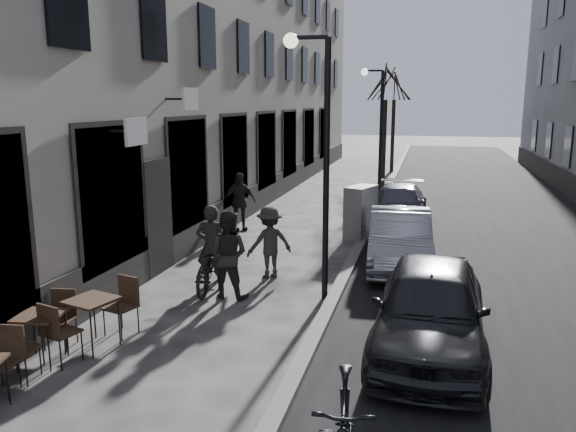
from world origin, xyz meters
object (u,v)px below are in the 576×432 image
at_px(pedestrian_near, 228,254).
at_px(car_mid, 400,239).
at_px(tree_far, 395,85).
at_px(bicycle, 212,263).
at_px(tree_near, 386,82).
at_px(pedestrian_far, 239,202).
at_px(car_far, 398,205).
at_px(pedestrian_mid, 270,242).
at_px(bistro_set_b, 41,333).
at_px(bistro_set_c, 93,318).
at_px(utility_cabinet, 361,213).
at_px(car_near, 430,308).
at_px(streetlamp_far, 377,119).
at_px(streetlamp_near, 318,139).

relative_size(pedestrian_near, car_mid, 0.44).
bearing_deg(tree_far, bicycle, -96.27).
bearing_deg(tree_near, pedestrian_far, -109.80).
bearing_deg(car_far, tree_near, 99.17).
xyz_separation_m(pedestrian_mid, car_far, (2.44, 6.22, -0.19)).
bearing_deg(pedestrian_mid, bistro_set_b, 29.50).
bearing_deg(bistro_set_c, pedestrian_mid, 82.97).
xyz_separation_m(bistro_set_c, utility_cabinet, (3.25, 8.08, 0.27)).
xyz_separation_m(bistro_set_b, bistro_set_c, (0.46, 0.64, 0.03)).
xyz_separation_m(tree_far, bicycle, (-2.30, -20.95, -4.12)).
height_order(tree_far, car_near, tree_far).
height_order(tree_far, utility_cabinet, tree_far).
height_order(utility_cabinet, car_near, utility_cabinet).
distance_m(bistro_set_c, pedestrian_near, 3.06).
height_order(tree_near, bistro_set_c, tree_near).
relative_size(streetlamp_far, pedestrian_far, 2.88).
bearing_deg(bistro_set_b, pedestrian_mid, 57.72).
bearing_deg(pedestrian_near, car_far, -106.89).
height_order(pedestrian_near, pedestrian_far, pedestrian_near).
distance_m(utility_cabinet, pedestrian_far, 3.72).
height_order(bicycle, pedestrian_mid, pedestrian_mid).
xyz_separation_m(utility_cabinet, pedestrian_mid, (-1.54, -3.88, 0.03)).
relative_size(utility_cabinet, car_near, 0.37).
xyz_separation_m(tree_near, pedestrian_far, (-3.50, -9.72, -3.78)).
distance_m(bistro_set_b, bicycle, 4.01).
bearing_deg(pedestrian_far, car_far, -11.98).
distance_m(pedestrian_far, car_mid, 5.56).
height_order(utility_cabinet, pedestrian_mid, pedestrian_mid).
relative_size(streetlamp_near, pedestrian_mid, 3.18).
height_order(streetlamp_near, bistro_set_c, streetlamp_near).
bearing_deg(streetlamp_far, bicycle, -100.56).
xyz_separation_m(streetlamp_near, bistro_set_b, (-3.44, -3.77, -2.70)).
bearing_deg(bicycle, car_far, -120.23).
bearing_deg(utility_cabinet, bistro_set_c, -91.70).
distance_m(bistro_set_c, pedestrian_far, 8.43).
xyz_separation_m(tree_near, car_near, (2.12, -16.94, -3.95)).
bearing_deg(car_mid, pedestrian_far, 147.94).
relative_size(streetlamp_far, pedestrian_mid, 3.18).
distance_m(pedestrian_mid, pedestrian_far, 4.73).
relative_size(tree_near, tree_far, 1.00).
relative_size(tree_near, car_far, 1.35).
height_order(utility_cabinet, car_far, utility_cabinet).
height_order(streetlamp_near, bicycle, streetlamp_near).
bearing_deg(pedestrian_far, bicycle, -112.59).
distance_m(streetlamp_near, streetlamp_far, 12.00).
relative_size(utility_cabinet, bicycle, 0.74).
height_order(car_mid, car_far, car_mid).
distance_m(streetlamp_far, tree_near, 3.36).
height_order(streetlamp_far, tree_far, tree_far).
distance_m(bistro_set_b, utility_cabinet, 9.48).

